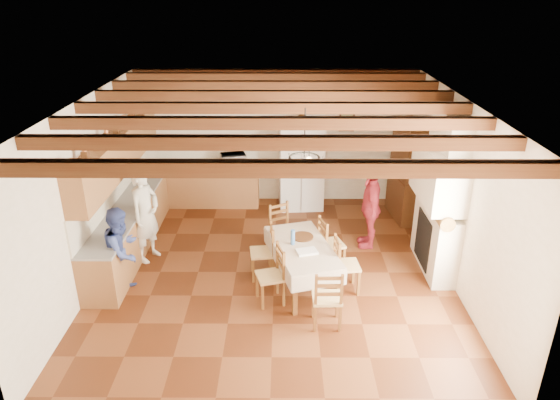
% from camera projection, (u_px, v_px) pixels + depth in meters
% --- Properties ---
extents(floor, '(6.00, 6.50, 0.02)m').
position_uv_depth(floor, '(274.00, 273.00, 8.74)').
color(floor, '#471F0C').
rests_on(floor, ground).
extents(ceiling, '(6.00, 6.50, 0.02)m').
position_uv_depth(ceiling, '(273.00, 101.00, 7.53)').
color(ceiling, silver).
rests_on(ceiling, ground).
extents(wall_back, '(6.00, 0.02, 3.00)m').
position_uv_depth(wall_back, '(276.00, 137.00, 11.12)').
color(wall_back, beige).
rests_on(wall_back, ground).
extents(wall_front, '(6.00, 0.02, 3.00)m').
position_uv_depth(wall_front, '(268.00, 316.00, 5.14)').
color(wall_front, beige).
rests_on(wall_front, ground).
extents(wall_left, '(0.02, 6.50, 3.00)m').
position_uv_depth(wall_left, '(90.00, 193.00, 8.15)').
color(wall_left, beige).
rests_on(wall_left, ground).
extents(wall_right, '(0.02, 6.50, 3.00)m').
position_uv_depth(wall_right, '(458.00, 194.00, 8.12)').
color(wall_right, beige).
rests_on(wall_right, ground).
extents(ceiling_beams, '(6.00, 6.30, 0.16)m').
position_uv_depth(ceiling_beams, '(273.00, 108.00, 7.57)').
color(ceiling_beams, '#3D1C0D').
rests_on(ceiling_beams, ground).
extents(lower_cabinets_left, '(0.60, 4.30, 0.86)m').
position_uv_depth(lower_cabinets_left, '(134.00, 223.00, 9.54)').
color(lower_cabinets_left, brown).
rests_on(lower_cabinets_left, ground).
extents(lower_cabinets_back, '(2.30, 0.60, 0.86)m').
position_uv_depth(lower_cabinets_back, '(208.00, 186.00, 11.27)').
color(lower_cabinets_back, brown).
rests_on(lower_cabinets_back, ground).
extents(countertop_left, '(0.62, 4.30, 0.04)m').
position_uv_depth(countertop_left, '(131.00, 202.00, 9.36)').
color(countertop_left, slate).
rests_on(countertop_left, lower_cabinets_left).
extents(countertop_back, '(2.34, 0.62, 0.04)m').
position_uv_depth(countertop_back, '(207.00, 168.00, 11.09)').
color(countertop_back, slate).
rests_on(countertop_back, lower_cabinets_back).
extents(backsplash_left, '(0.03, 4.30, 0.60)m').
position_uv_depth(backsplash_left, '(114.00, 186.00, 9.23)').
color(backsplash_left, white).
rests_on(backsplash_left, ground).
extents(backsplash_back, '(2.30, 0.03, 0.60)m').
position_uv_depth(backsplash_back, '(208.00, 150.00, 11.23)').
color(backsplash_back, white).
rests_on(backsplash_back, ground).
extents(upper_cabinets, '(0.35, 4.20, 0.70)m').
position_uv_depth(upper_cabinets, '(118.00, 152.00, 8.97)').
color(upper_cabinets, brown).
rests_on(upper_cabinets, ground).
extents(fireplace, '(0.56, 1.60, 2.80)m').
position_uv_depth(fireplace, '(436.00, 195.00, 8.34)').
color(fireplace, beige).
rests_on(fireplace, ground).
extents(wall_picture, '(0.34, 0.03, 0.42)m').
position_uv_depth(wall_picture, '(347.00, 122.00, 10.94)').
color(wall_picture, '#321E17').
rests_on(wall_picture, ground).
extents(refrigerator, '(0.99, 0.84, 1.89)m').
position_uv_depth(refrigerator, '(301.00, 166.00, 10.99)').
color(refrigerator, white).
rests_on(refrigerator, floor).
extents(hutch, '(0.60, 1.19, 2.07)m').
position_uv_depth(hutch, '(407.00, 172.00, 10.40)').
color(hutch, '#3A1B0F').
rests_on(hutch, floor).
extents(dining_table, '(1.28, 1.86, 0.74)m').
position_uv_depth(dining_table, '(302.00, 250.00, 8.11)').
color(dining_table, silver).
rests_on(dining_table, floor).
extents(chandelier, '(0.47, 0.47, 0.03)m').
position_uv_depth(chandelier, '(304.00, 157.00, 7.47)').
color(chandelier, black).
rests_on(chandelier, ground).
extents(chair_left_near, '(0.50, 0.52, 0.96)m').
position_uv_depth(chair_left_near, '(270.00, 275.00, 7.75)').
color(chair_left_near, brown).
rests_on(chair_left_near, floor).
extents(chair_left_far, '(0.45, 0.47, 0.96)m').
position_uv_depth(chair_left_far, '(262.00, 251.00, 8.43)').
color(chair_left_far, brown).
rests_on(chair_left_far, floor).
extents(chair_right_near, '(0.44, 0.46, 0.96)m').
position_uv_depth(chair_right_near, '(347.00, 264.00, 8.05)').
color(chair_right_near, brown).
rests_on(chair_right_near, floor).
extents(chair_right_far, '(0.51, 0.52, 0.96)m').
position_uv_depth(chair_right_far, '(331.00, 243.00, 8.71)').
color(chair_right_far, brown).
rests_on(chair_right_far, floor).
extents(chair_end_near, '(0.43, 0.41, 0.96)m').
position_uv_depth(chair_end_near, '(327.00, 297.00, 7.21)').
color(chair_end_near, brown).
rests_on(chair_end_near, floor).
extents(chair_end_far, '(0.56, 0.55, 0.96)m').
position_uv_depth(chair_end_far, '(283.00, 230.00, 9.17)').
color(chair_end_far, brown).
rests_on(chair_end_far, floor).
extents(person_man, '(0.64, 0.75, 1.75)m').
position_uv_depth(person_man, '(145.00, 215.00, 8.84)').
color(person_man, silver).
rests_on(person_man, floor).
extents(person_woman_blue, '(0.72, 0.84, 1.49)m').
position_uv_depth(person_woman_blue, '(123.00, 251.00, 7.90)').
color(person_woman_blue, '#36468F').
rests_on(person_woman_blue, floor).
extents(person_woman_red, '(0.45, 0.97, 1.62)m').
position_uv_depth(person_woman_red, '(370.00, 207.00, 9.32)').
color(person_woman_red, '#B82C3B').
rests_on(person_woman_red, floor).
extents(microwave, '(0.62, 0.50, 0.30)m').
position_uv_depth(microwave, '(233.00, 160.00, 11.02)').
color(microwave, silver).
rests_on(microwave, countertop_back).
extents(fridge_vase, '(0.29, 0.29, 0.29)m').
position_uv_depth(fridge_vase, '(302.00, 117.00, 10.55)').
color(fridge_vase, '#3A1B0F').
rests_on(fridge_vase, refrigerator).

